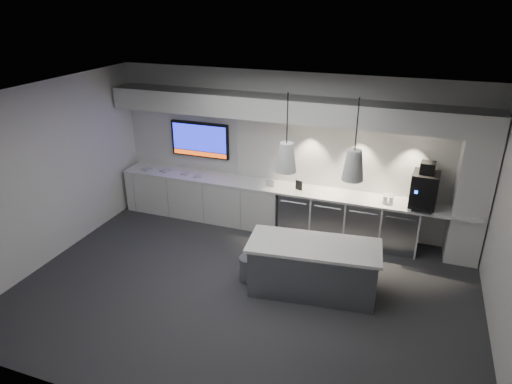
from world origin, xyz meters
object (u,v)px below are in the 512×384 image
at_px(bin, 248,269).
at_px(coffee_machine, 425,188).
at_px(island, 313,268).
at_px(wall_tv, 200,140).

distance_m(bin, coffee_machine, 3.30).
height_order(bin, coffee_machine, coffee_machine).
xyz_separation_m(island, bin, (-1.04, -0.05, -0.21)).
xyz_separation_m(wall_tv, bin, (1.85, -2.14, -1.35)).
bearing_deg(coffee_machine, wall_tv, -178.86).
relative_size(wall_tv, bin, 2.99).
bearing_deg(island, coffee_machine, 45.02).
xyz_separation_m(bin, coffee_machine, (2.50, 1.90, 1.02)).
bearing_deg(bin, wall_tv, 130.87).
relative_size(island, bin, 4.92).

